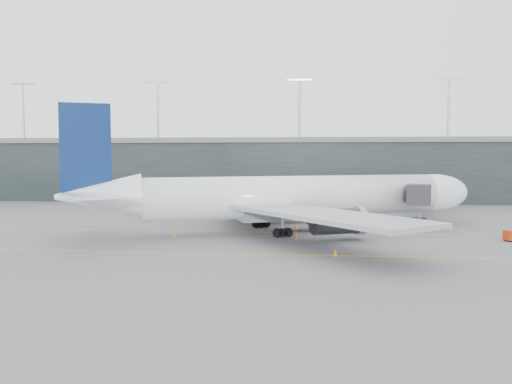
{
  "coord_description": "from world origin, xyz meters",
  "views": [
    {
      "loc": [
        5.63,
        -73.82,
        10.63
      ],
      "look_at": [
        -0.76,
        -4.0,
        5.73
      ],
      "focal_mm": 35.0,
      "sensor_mm": 36.0,
      "label": 1
    }
  ],
  "objects": [
    {
      "name": "ground",
      "position": [
        0.0,
        0.0,
        0.0
      ],
      "size": [
        320.0,
        320.0,
        0.0
      ],
      "primitive_type": "plane",
      "color": "#5A5A5F",
      "rests_on": "ground"
    },
    {
      "name": "taxiline_a",
      "position": [
        0.0,
        -4.0,
        0.01
      ],
      "size": [
        160.0,
        0.25,
        0.02
      ],
      "primitive_type": "cube",
      "color": "orange",
      "rests_on": "ground"
    },
    {
      "name": "taxiline_b",
      "position": [
        0.0,
        -20.0,
        0.01
      ],
      "size": [
        160.0,
        0.25,
        0.02
      ],
      "primitive_type": "cube",
      "color": "orange",
      "rests_on": "ground"
    },
    {
      "name": "taxiline_lead_main",
      "position": [
        5.0,
        20.0,
        0.01
      ],
      "size": [
        0.25,
        60.0,
        0.02
      ],
      "primitive_type": "cube",
      "color": "orange",
      "rests_on": "ground"
    },
    {
      "name": "terminal",
      "position": [
        -0.0,
        58.0,
        7.62
      ],
      "size": [
        240.0,
        36.0,
        29.0
      ],
      "color": "black",
      "rests_on": "ground"
    },
    {
      "name": "main_aircraft",
      "position": [
        4.51,
        -2.59,
        4.87
      ],
      "size": [
        59.19,
        54.6,
        17.36
      ],
      "rotation": [
        0.0,
        0.0,
        0.4
      ],
      "color": "white",
      "rests_on": "ground"
    },
    {
      "name": "jet_bridge",
      "position": [
        26.95,
        23.47,
        5.1
      ],
      "size": [
        14.2,
        44.87,
        6.81
      ],
      "rotation": [
        0.0,
        0.0,
        -0.25
      ],
      "color": "#2A292E",
      "rests_on": "ground"
    },
    {
      "name": "uld_a",
      "position": [
        -6.22,
        10.93,
        0.85
      ],
      "size": [
        2.0,
        1.72,
        1.61
      ],
      "rotation": [
        0.0,
        0.0,
        0.18
      ],
      "color": "#333237",
      "rests_on": "ground"
    },
    {
      "name": "uld_b",
      "position": [
        -3.87,
        11.41,
        0.94
      ],
      "size": [
        2.17,
        1.83,
        1.8
      ],
      "rotation": [
        0.0,
        0.0,
        -0.13
      ],
      "color": "#333237",
      "rests_on": "ground"
    },
    {
      "name": "uld_c",
      "position": [
        0.36,
        11.13,
        0.91
      ],
      "size": [
        2.23,
        1.96,
        1.73
      ],
      "rotation": [
        0.0,
        0.0,
        0.26
      ],
      "color": "#333237",
      "rests_on": "ground"
    },
    {
      "name": "cone_wing_stbd",
      "position": [
        9.32,
        -20.25,
        0.39
      ],
      "size": [
        0.5,
        0.5,
        0.79
      ],
      "primitive_type": "cone",
      "color": "orange",
      "rests_on": "ground"
    },
    {
      "name": "cone_wing_port",
      "position": [
        7.36,
        9.44,
        0.33
      ],
      "size": [
        0.42,
        0.42,
        0.67
      ],
      "primitive_type": "cone",
      "color": "#F9450D",
      "rests_on": "ground"
    },
    {
      "name": "cone_tail",
      "position": [
        -11.2,
        -9.2,
        0.33
      ],
      "size": [
        0.41,
        0.41,
        0.66
      ],
      "primitive_type": "cone",
      "color": "orange",
      "rests_on": "ground"
    }
  ]
}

